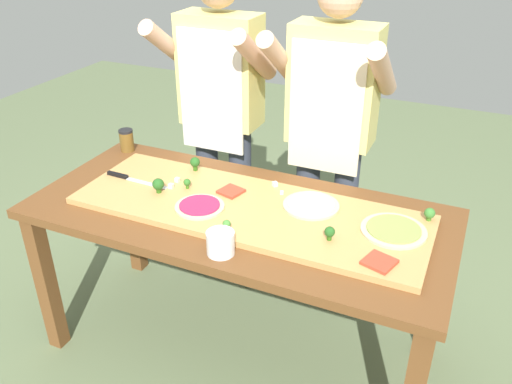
{
  "coord_description": "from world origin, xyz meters",
  "views": [
    {
      "loc": [
        0.85,
        -1.72,
        1.92
      ],
      "look_at": [
        0.07,
        0.03,
        0.86
      ],
      "focal_mm": 37.34,
      "sensor_mm": 36.0,
      "label": 1
    }
  ],
  "objects_px": {
    "prep_table": "(239,230)",
    "cook_right": "(331,122)",
    "chefs_knife": "(128,178)",
    "broccoli_floret_front_mid": "(227,224)",
    "broccoli_floret_back_mid": "(195,163)",
    "cheese_crumble_a": "(177,180)",
    "broccoli_floret_back_left": "(187,183)",
    "cheese_crumble_c": "(275,184)",
    "cook_left": "(221,105)",
    "broccoli_floret_front_left": "(158,185)",
    "broccoli_floret_center_right": "(330,232)",
    "cheese_crumble_b": "(282,193)",
    "pizza_slice_far_right": "(379,262)",
    "cheese_crumble_d": "(171,186)",
    "pizza_whole_white_garlic": "(311,205)",
    "flour_cup": "(221,244)",
    "pizza_slice_near_left": "(231,191)",
    "pizza_whole_pesto_green": "(394,230)",
    "pizza_whole_beet_magenta": "(200,206)",
    "sauce_jar": "(127,140)"
  },
  "relations": [
    {
      "from": "cook_right",
      "to": "pizza_whole_pesto_green",
      "type": "bearing_deg",
      "value": -50.85
    },
    {
      "from": "prep_table",
      "to": "broccoli_floret_front_mid",
      "type": "xyz_separation_m",
      "value": [
        0.05,
        -0.2,
        0.15
      ]
    },
    {
      "from": "cheese_crumble_c",
      "to": "cook_right",
      "type": "xyz_separation_m",
      "value": [
        0.13,
        0.36,
        0.18
      ]
    },
    {
      "from": "prep_table",
      "to": "broccoli_floret_front_left",
      "type": "distance_m",
      "value": 0.4
    },
    {
      "from": "broccoli_floret_back_left",
      "to": "cheese_crumble_d",
      "type": "xyz_separation_m",
      "value": [
        -0.07,
        -0.03,
        -0.02
      ]
    },
    {
      "from": "broccoli_floret_back_mid",
      "to": "chefs_knife",
      "type": "bearing_deg",
      "value": -138.95
    },
    {
      "from": "broccoli_floret_center_right",
      "to": "chefs_knife",
      "type": "bearing_deg",
      "value": 174.15
    },
    {
      "from": "broccoli_floret_back_mid",
      "to": "cheese_crumble_d",
      "type": "relative_size",
      "value": 3.27
    },
    {
      "from": "pizza_slice_near_left",
      "to": "cheese_crumble_a",
      "type": "relative_size",
      "value": 4.86
    },
    {
      "from": "broccoli_floret_center_right",
      "to": "cheese_crumble_b",
      "type": "bearing_deg",
      "value": 138.76
    },
    {
      "from": "broccoli_floret_center_right",
      "to": "broccoli_floret_back_left",
      "type": "distance_m",
      "value": 0.7
    },
    {
      "from": "cheese_crumble_c",
      "to": "pizza_whole_beet_magenta",
      "type": "bearing_deg",
      "value": -124.89
    },
    {
      "from": "sauce_jar",
      "to": "pizza_whole_white_garlic",
      "type": "bearing_deg",
      "value": -10.71
    },
    {
      "from": "chefs_knife",
      "to": "broccoli_floret_front_mid",
      "type": "relative_size",
      "value": 6.82
    },
    {
      "from": "cheese_crumble_b",
      "to": "cheese_crumble_d",
      "type": "relative_size",
      "value": 0.69
    },
    {
      "from": "broccoli_floret_front_mid",
      "to": "cook_left",
      "type": "xyz_separation_m",
      "value": [
        -0.42,
        0.77,
        0.17
      ]
    },
    {
      "from": "chefs_knife",
      "to": "broccoli_floret_back_mid",
      "type": "xyz_separation_m",
      "value": [
        0.23,
        0.2,
        0.03
      ]
    },
    {
      "from": "cheese_crumble_c",
      "to": "chefs_knife",
      "type": "bearing_deg",
      "value": -161.64
    },
    {
      "from": "sauce_jar",
      "to": "pizza_slice_near_left",
      "type": "bearing_deg",
      "value": -17.88
    },
    {
      "from": "cheese_crumble_d",
      "to": "broccoli_floret_front_left",
      "type": "bearing_deg",
      "value": -116.02
    },
    {
      "from": "chefs_knife",
      "to": "cheese_crumble_c",
      "type": "height_order",
      "value": "cheese_crumble_c"
    },
    {
      "from": "prep_table",
      "to": "cheese_crumble_a",
      "type": "bearing_deg",
      "value": 167.93
    },
    {
      "from": "pizza_whole_beet_magenta",
      "to": "broccoli_floret_center_right",
      "type": "xyz_separation_m",
      "value": [
        0.56,
        -0.01,
        0.03
      ]
    },
    {
      "from": "pizza_whole_white_garlic",
      "to": "pizza_slice_near_left",
      "type": "xyz_separation_m",
      "value": [
        -0.36,
        -0.03,
        -0.0
      ]
    },
    {
      "from": "pizza_whole_beet_magenta",
      "to": "cheese_crumble_c",
      "type": "bearing_deg",
      "value": 55.11
    },
    {
      "from": "pizza_whole_white_garlic",
      "to": "cheese_crumble_b",
      "type": "relative_size",
      "value": 16.55
    },
    {
      "from": "pizza_slice_far_right",
      "to": "broccoli_floret_front_mid",
      "type": "bearing_deg",
      "value": -176.96
    },
    {
      "from": "pizza_whole_pesto_green",
      "to": "cook_right",
      "type": "bearing_deg",
      "value": 129.15
    },
    {
      "from": "pizza_slice_far_right",
      "to": "cook_left",
      "type": "bearing_deg",
      "value": 143.41
    },
    {
      "from": "broccoli_floret_front_left",
      "to": "cheese_crumble_c",
      "type": "distance_m",
      "value": 0.51
    },
    {
      "from": "broccoli_floret_back_mid",
      "to": "flour_cup",
      "type": "xyz_separation_m",
      "value": [
        0.4,
        -0.51,
        -0.03
      ]
    },
    {
      "from": "chefs_knife",
      "to": "sauce_jar",
      "type": "distance_m",
      "value": 0.39
    },
    {
      "from": "pizza_whole_pesto_green",
      "to": "pizza_slice_near_left",
      "type": "bearing_deg",
      "value": 177.99
    },
    {
      "from": "cook_left",
      "to": "cook_right",
      "type": "distance_m",
      "value": 0.58
    },
    {
      "from": "broccoli_floret_back_left",
      "to": "prep_table",
      "type": "bearing_deg",
      "value": -7.83
    },
    {
      "from": "pizza_slice_near_left",
      "to": "broccoli_floret_center_right",
      "type": "xyz_separation_m",
      "value": [
        0.5,
        -0.18,
        0.03
      ]
    },
    {
      "from": "chefs_knife",
      "to": "broccoli_floret_front_mid",
      "type": "distance_m",
      "value": 0.64
    },
    {
      "from": "cheese_crumble_b",
      "to": "cook_left",
      "type": "bearing_deg",
      "value": 140.51
    },
    {
      "from": "pizza_whole_white_garlic",
      "to": "flour_cup",
      "type": "xyz_separation_m",
      "value": [
        -0.21,
        -0.41,
        0.01
      ]
    },
    {
      "from": "broccoli_floret_back_left",
      "to": "cheese_crumble_c",
      "type": "bearing_deg",
      "value": 27.18
    },
    {
      "from": "cheese_crumble_d",
      "to": "broccoli_floret_center_right",
      "type": "bearing_deg",
      "value": -8.07
    },
    {
      "from": "chefs_knife",
      "to": "cook_right",
      "type": "distance_m",
      "value": 0.97
    },
    {
      "from": "prep_table",
      "to": "cook_right",
      "type": "relative_size",
      "value": 1.06
    },
    {
      "from": "broccoli_floret_front_left",
      "to": "broccoli_floret_back_mid",
      "type": "distance_m",
      "value": 0.25
    },
    {
      "from": "pizza_whole_white_garlic",
      "to": "cook_right",
      "type": "height_order",
      "value": "cook_right"
    },
    {
      "from": "cheese_crumble_a",
      "to": "cheese_crumble_b",
      "type": "relative_size",
      "value": 1.36
    },
    {
      "from": "broccoli_floret_back_mid",
      "to": "cheese_crumble_a",
      "type": "xyz_separation_m",
      "value": [
        -0.02,
        -0.13,
        -0.03
      ]
    },
    {
      "from": "pizza_whole_white_garlic",
      "to": "broccoli_floret_center_right",
      "type": "distance_m",
      "value": 0.25
    },
    {
      "from": "broccoli_floret_center_right",
      "to": "cheese_crumble_b",
      "type": "xyz_separation_m",
      "value": [
        -0.29,
        0.26,
        -0.03
      ]
    },
    {
      "from": "pizza_slice_far_right",
      "to": "broccoli_floret_front_left",
      "type": "distance_m",
      "value": 1.0
    }
  ]
}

